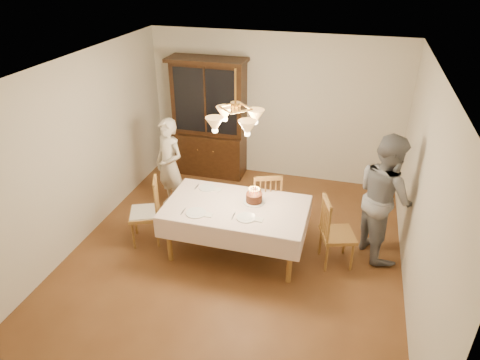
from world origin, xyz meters
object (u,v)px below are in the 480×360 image
(chair_far_side, at_px, (265,204))
(birthday_cake, at_px, (254,198))
(china_hutch, at_px, (209,120))
(dining_table, at_px, (236,211))
(elderly_woman, at_px, (170,165))

(chair_far_side, xyz_separation_m, birthday_cake, (-0.06, -0.50, 0.38))
(china_hutch, bearing_deg, birthday_cake, -57.04)
(chair_far_side, distance_m, birthday_cake, 0.63)
(dining_table, distance_m, elderly_woman, 1.62)
(birthday_cake, bearing_deg, chair_far_side, 83.18)
(elderly_woman, distance_m, birthday_cake, 1.72)
(china_hutch, xyz_separation_m, elderly_woman, (-0.20, -1.37, -0.28))
(chair_far_side, bearing_deg, dining_table, -112.12)
(dining_table, bearing_deg, chair_far_side, 67.88)
(dining_table, distance_m, china_hutch, 2.56)
(elderly_woman, bearing_deg, china_hutch, 107.95)
(dining_table, relative_size, birthday_cake, 6.33)
(dining_table, distance_m, birthday_cake, 0.30)
(dining_table, height_order, china_hutch, china_hutch)
(chair_far_side, relative_size, birthday_cake, 3.33)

